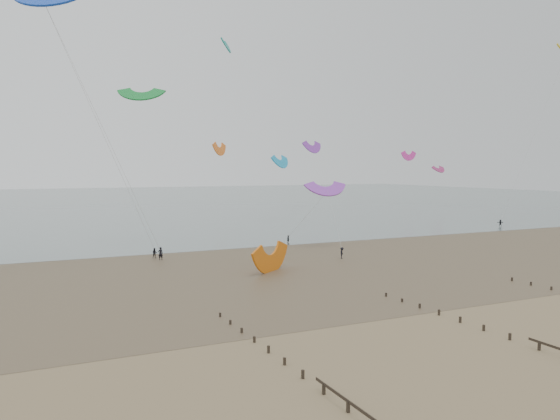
% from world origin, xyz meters
% --- Properties ---
extents(ground, '(500.00, 500.00, 0.00)m').
position_xyz_m(ground, '(0.00, 0.00, 0.00)').
color(ground, brown).
rests_on(ground, ground).
extents(sea_and_shore, '(500.00, 665.00, 0.03)m').
position_xyz_m(sea_and_shore, '(-4.08, 34.40, 0.01)').
color(sea_and_shore, '#475654').
rests_on(sea_and_shore, ground).
extents(kitesurfer_lead, '(0.70, 0.48, 1.87)m').
position_xyz_m(kitesurfer_lead, '(-11.81, 44.41, 0.94)').
color(kitesurfer_lead, black).
rests_on(kitesurfer_lead, ground).
extents(kitesurfers, '(157.36, 23.97, 1.71)m').
position_xyz_m(kitesurfers, '(30.63, 48.48, 0.80)').
color(kitesurfers, black).
rests_on(kitesurfers, ground).
extents(grounded_kite, '(9.42, 9.07, 4.09)m').
position_xyz_m(grounded_kite, '(-0.98, 29.53, 0.00)').
color(grounded_kite, '#D5620D').
rests_on(grounded_kite, ground).
extents(kites_airborne, '(248.66, 103.30, 40.02)m').
position_xyz_m(kites_airborne, '(-10.97, 92.45, 21.37)').
color(kites_airborne, '#1794CB').
rests_on(kites_airborne, ground).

